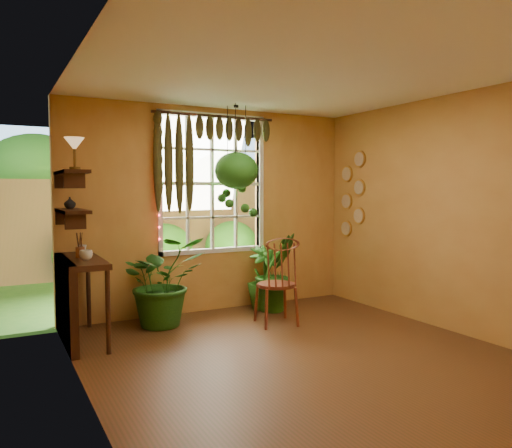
{
  "coord_description": "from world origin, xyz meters",
  "views": [
    {
      "loc": [
        -2.63,
        -3.89,
        1.63
      ],
      "look_at": [
        0.06,
        1.15,
        1.23
      ],
      "focal_mm": 35.0,
      "sensor_mm": 36.0,
      "label": 1
    }
  ],
  "objects_px": {
    "windsor_chair": "(277,296)",
    "hanging_basket": "(236,174)",
    "potted_plant_left": "(163,281)",
    "potted_plant_mid": "(276,272)",
    "counter_ledge": "(71,291)"
  },
  "relations": [
    {
      "from": "windsor_chair",
      "to": "hanging_basket",
      "type": "bearing_deg",
      "value": 115.4
    },
    {
      "from": "potted_plant_left",
      "to": "potted_plant_mid",
      "type": "xyz_separation_m",
      "value": [
        1.56,
        0.0,
        -0.02
      ]
    },
    {
      "from": "counter_ledge",
      "to": "hanging_basket",
      "type": "xyz_separation_m",
      "value": [
        2.09,
        0.31,
        1.27
      ]
    },
    {
      "from": "counter_ledge",
      "to": "potted_plant_mid",
      "type": "relative_size",
      "value": 1.15
    },
    {
      "from": "potted_plant_left",
      "to": "windsor_chair",
      "type": "bearing_deg",
      "value": -26.11
    },
    {
      "from": "windsor_chair",
      "to": "potted_plant_left",
      "type": "relative_size",
      "value": 1.13
    },
    {
      "from": "potted_plant_mid",
      "to": "windsor_chair",
      "type": "bearing_deg",
      "value": -119.44
    },
    {
      "from": "potted_plant_mid",
      "to": "hanging_basket",
      "type": "xyz_separation_m",
      "value": [
        -0.53,
        0.11,
        1.3
      ]
    },
    {
      "from": "potted_plant_mid",
      "to": "potted_plant_left",
      "type": "bearing_deg",
      "value": -179.95
    },
    {
      "from": "hanging_basket",
      "to": "counter_ledge",
      "type": "bearing_deg",
      "value": -171.68
    },
    {
      "from": "windsor_chair",
      "to": "potted_plant_mid",
      "type": "xyz_separation_m",
      "value": [
        0.34,
        0.6,
        0.17
      ]
    },
    {
      "from": "counter_ledge",
      "to": "hanging_basket",
      "type": "relative_size",
      "value": 0.82
    },
    {
      "from": "windsor_chair",
      "to": "counter_ledge",
      "type": "bearing_deg",
      "value": 179.96
    },
    {
      "from": "hanging_basket",
      "to": "potted_plant_left",
      "type": "bearing_deg",
      "value": -173.72
    },
    {
      "from": "counter_ledge",
      "to": "potted_plant_left",
      "type": "height_order",
      "value": "potted_plant_left"
    }
  ]
}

